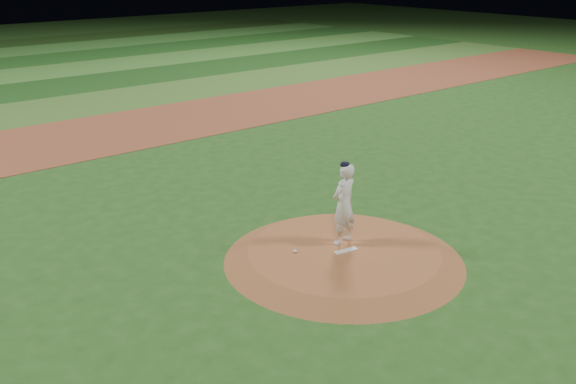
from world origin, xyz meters
The scene contains 8 objects.
ground centered at (0.00, 0.00, 0.00)m, with size 120.00×120.00×0.00m, color #234F19.
infield_dirt_band centered at (0.00, 14.00, 0.01)m, with size 70.00×6.00×0.02m, color brown.
outfield_stripe_0 centered at (0.00, 19.50, 0.01)m, with size 70.00×5.00×0.02m, color #3C6B27.
outfield_stripe_1 centered at (0.00, 24.50, 0.01)m, with size 70.00×5.00×0.02m, color #1A4616.
pitchers_mound centered at (0.00, 0.00, 0.12)m, with size 5.50×5.50×0.25m, color #95552E.
pitching_rubber centered at (0.00, -0.07, 0.26)m, with size 0.56×0.14×0.03m, color white.
rosin_bag centered at (-0.93, 0.63, 0.28)m, with size 0.10×0.10×0.06m, color silver.
pitcher_on_mound centered at (0.28, 0.32, 1.23)m, with size 0.76×0.56×2.00m.
Camera 1 is at (-9.47, -9.41, 6.60)m, focal length 40.00 mm.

